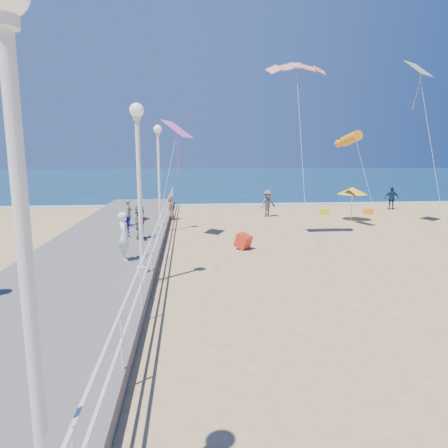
{
  "coord_description": "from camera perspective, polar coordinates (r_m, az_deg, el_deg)",
  "views": [
    {
      "loc": [
        -3.86,
        -12.7,
        4.16
      ],
      "look_at": [
        -2.5,
        2.0,
        1.6
      ],
      "focal_mm": 32.0,
      "sensor_mm": 36.0,
      "label": 1
    }
  ],
  "objects": [
    {
      "name": "kite_windsock",
      "position": [
        23.67,
        17.68,
        11.56
      ],
      "size": [
        0.97,
        2.48,
        1.04
      ],
      "primitive_type": "cylinder",
      "rotation": [
        1.36,
        0.0,
        0.17
      ],
      "color": "orange"
    },
    {
      "name": "beach_chair_left",
      "position": [
        29.06,
        14.08,
        1.72
      ],
      "size": [
        0.55,
        0.55,
        0.4
      ],
      "primitive_type": "cube",
      "color": "yellow",
      "rests_on": "ground"
    },
    {
      "name": "lamp_post_near",
      "position": [
        4.02,
        -26.99,
        1.6
      ],
      "size": [
        0.44,
        0.44,
        5.32
      ],
      "color": "white",
      "rests_on": "boardwalk"
    },
    {
      "name": "beach_walker_a",
      "position": [
        27.24,
        6.32,
        2.95
      ],
      "size": [
        1.37,
        1.18,
        1.84
      ],
      "primitive_type": "imported",
      "rotation": [
        0.0,
        0.0,
        0.52
      ],
      "color": "#56565B",
      "rests_on": "ground"
    },
    {
      "name": "spectator_5",
      "position": [
        18.4,
        -11.89,
        0.26
      ],
      "size": [
        0.79,
        1.49,
        1.53
      ],
      "primitive_type": "imported",
      "rotation": [
        0.0,
        0.0,
        1.32
      ],
      "color": "#555659",
      "rests_on": "boardwalk"
    },
    {
      "name": "ground",
      "position": [
        13.91,
        11.19,
        -7.76
      ],
      "size": [
        160.0,
        160.0,
        0.0
      ],
      "primitive_type": "plane",
      "color": "tan",
      "rests_on": "ground"
    },
    {
      "name": "railing",
      "position": [
        13.08,
        -10.39,
        -3.18
      ],
      "size": [
        0.05,
        42.0,
        0.55
      ],
      "color": "white",
      "rests_on": "boardwalk"
    },
    {
      "name": "lamp_post_mid",
      "position": [
        12.79,
        -12.07,
        7.39
      ],
      "size": [
        0.44,
        0.44,
        5.32
      ],
      "color": "white",
      "rests_on": "boardwalk"
    },
    {
      "name": "beach_walker_b",
      "position": [
        33.33,
        22.84,
        3.42
      ],
      "size": [
        1.1,
        0.68,
        1.75
      ],
      "primitive_type": "imported",
      "rotation": [
        0.0,
        0.0,
        2.88
      ],
      "color": "#192737",
      "rests_on": "ground"
    },
    {
      "name": "spectator_6",
      "position": [
        22.06,
        -13.46,
        1.6
      ],
      "size": [
        0.39,
        0.55,
        1.4
      ],
      "primitive_type": "imported",
      "rotation": [
        0.0,
        0.0,
        1.46
      ],
      "color": "#7E6E57",
      "rests_on": "boardwalk"
    },
    {
      "name": "toddler_held",
      "position": [
        14.8,
        -13.42,
        -0.25
      ],
      "size": [
        0.35,
        0.42,
        0.77
      ],
      "primitive_type": "imported",
      "rotation": [
        0.0,
        0.0,
        1.73
      ],
      "color": "#2F3FB1",
      "rests_on": "boardwalk"
    },
    {
      "name": "beach_walker_c",
      "position": [
        26.12,
        -7.63,
        2.4
      ],
      "size": [
        0.8,
        0.94,
        1.63
      ],
      "primitive_type": "imported",
      "rotation": [
        0.0,
        0.0,
        -1.15
      ],
      "color": "#7C6E56",
      "rests_on": "ground"
    },
    {
      "name": "kite_parafoil",
      "position": [
        20.17,
        10.37,
        21.39
      ],
      "size": [
        2.81,
        0.94,
        0.65
      ],
      "primitive_type": null,
      "rotation": [
        0.44,
        0.0,
        0.0
      ],
      "color": "red"
    },
    {
      "name": "beach_chair_right",
      "position": [
        30.12,
        19.95,
        1.7
      ],
      "size": [
        0.55,
        0.55,
        0.4
      ],
      "primitive_type": "cube",
      "color": "orange",
      "rests_on": "ground"
    },
    {
      "name": "beach_umbrella",
      "position": [
        26.74,
        17.88,
        4.54
      ],
      "size": [
        1.9,
        1.9,
        2.14
      ],
      "color": "white",
      "rests_on": "ground"
    },
    {
      "name": "boardwalk",
      "position": [
        13.79,
        -20.53,
        -7.5
      ],
      "size": [
        5.0,
        44.0,
        0.4
      ],
      "primitive_type": "cube",
      "color": "slate",
      "rests_on": "ground"
    },
    {
      "name": "lamp_post_far",
      "position": [
        21.75,
        -9.32,
        8.4
      ],
      "size": [
        0.44,
        0.44,
        5.32
      ],
      "color": "white",
      "rests_on": "boardwalk"
    },
    {
      "name": "surf_line",
      "position": [
        33.68,
        1.33,
        2.8
      ],
      "size": [
        160.0,
        1.2,
        0.04
      ],
      "primitive_type": "cube",
      "color": "white",
      "rests_on": "ground"
    },
    {
      "name": "kite_diamond_multi",
      "position": [
        26.09,
        26.05,
        19.31
      ],
      "size": [
        1.77,
        1.7,
        0.89
      ],
      "primitive_type": "cube",
      "rotation": [
        0.68,
        0.0,
        0.6
      ],
      "color": "#18A3D0"
    },
    {
      "name": "kite_diamond_pink",
      "position": [
        19.98,
        -6.7,
        13.32
      ],
      "size": [
        1.57,
        1.71,
        0.84
      ],
      "primitive_type": "cube",
      "rotation": [
        0.63,
        0.0,
        1.2
      ],
      "color": "#F259BA"
    },
    {
      "name": "woman_holding_toddler",
      "position": [
        14.74,
        -14.02,
        -1.73
      ],
      "size": [
        0.52,
        0.7,
        1.76
      ],
      "primitive_type": "imported",
      "rotation": [
        0.0,
        0.0,
        1.73
      ],
      "color": "white",
      "rests_on": "boardwalk"
    },
    {
      "name": "box_kite",
      "position": [
        17.81,
        2.78,
        -2.69
      ],
      "size": [
        0.89,
        0.88,
        0.74
      ],
      "primitive_type": "cube",
      "rotation": [
        0.31,
        0.0,
        0.83
      ],
      "color": "red",
      "rests_on": "ground"
    },
    {
      "name": "ocean",
      "position": [
        77.9,
        -2.47,
        6.79
      ],
      "size": [
        160.0,
        90.0,
        0.05
      ],
      "primitive_type": "cube",
      "color": "#0D314F",
      "rests_on": "ground"
    }
  ]
}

